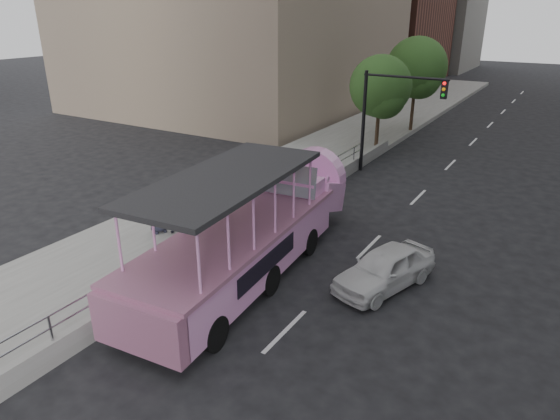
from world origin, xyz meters
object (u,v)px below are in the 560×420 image
object	(u,v)px
pedestrian_mid	(180,210)
car	(385,268)
duck_boat	(254,230)
pedestrian_far	(158,210)
parking_sign	(283,183)
street_tree_far	(417,70)
street_tree_near	(381,89)
traffic_signal	(387,107)

from	to	relation	value
pedestrian_mid	car	bearing A→B (deg)	-46.25
duck_boat	pedestrian_far	bearing A→B (deg)	179.85
pedestrian_mid	parking_sign	bearing A→B (deg)	4.28
street_tree_far	street_tree_near	bearing A→B (deg)	-91.91
pedestrian_mid	parking_sign	size ratio (longest dim) A/B	0.67
parking_sign	traffic_signal	distance (m)	8.40
traffic_signal	pedestrian_mid	bearing A→B (deg)	-107.13
parking_sign	street_tree_near	bearing A→B (deg)	92.06
pedestrian_far	traffic_signal	distance (m)	12.89
pedestrian_far	street_tree_far	xyz separation A→B (m)	(2.88, 21.37, 3.14)
parking_sign	duck_boat	bearing A→B (deg)	-72.61
duck_boat	street_tree_near	xyz separation A→B (m)	(-1.62, 15.38, 2.46)
street_tree_near	street_tree_far	distance (m)	6.02
traffic_signal	street_tree_near	bearing A→B (deg)	114.98
traffic_signal	street_tree_far	distance (m)	9.57
duck_boat	street_tree_far	bearing A→B (deg)	93.79
traffic_signal	street_tree_near	size ratio (longest dim) A/B	0.91
duck_boat	car	bearing A→B (deg)	14.47
pedestrian_mid	street_tree_far	bearing A→B (deg)	33.17
pedestrian_mid	street_tree_far	xyz separation A→B (m)	(2.15, 20.95, 3.13)
street_tree_near	street_tree_far	xyz separation A→B (m)	(0.20, 6.00, 0.49)
pedestrian_mid	duck_boat	bearing A→B (deg)	-57.79
pedestrian_mid	pedestrian_far	bearing A→B (deg)	158.87
street_tree_near	pedestrian_far	bearing A→B (deg)	-99.89
duck_boat	pedestrian_far	world-z (taller)	duck_boat
pedestrian_far	street_tree_far	size ratio (longest dim) A/B	0.27
duck_boat	pedestrian_mid	size ratio (longest dim) A/B	6.39
duck_boat	parking_sign	xyz separation A→B (m)	(-1.20, 3.84, 0.30)
duck_boat	car	world-z (taller)	duck_boat
pedestrian_far	pedestrian_mid	bearing A→B (deg)	-30.44
traffic_signal	street_tree_far	world-z (taller)	street_tree_far
pedestrian_mid	street_tree_near	size ratio (longest dim) A/B	0.31
duck_boat	pedestrian_mid	xyz separation A→B (m)	(-3.57, 0.43, -0.18)
parking_sign	pedestrian_far	bearing A→B (deg)	-128.93
car	street_tree_near	world-z (taller)	street_tree_near
pedestrian_far	street_tree_far	bearing A→B (deg)	22.05
car	pedestrian_far	distance (m)	8.49
car	traffic_signal	distance (m)	11.99
pedestrian_far	parking_sign	world-z (taller)	parking_sign
car	pedestrian_far	size ratio (longest dim) A/B	2.14
car	parking_sign	bearing A→B (deg)	170.39
street_tree_far	pedestrian_mid	bearing A→B (deg)	-95.87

